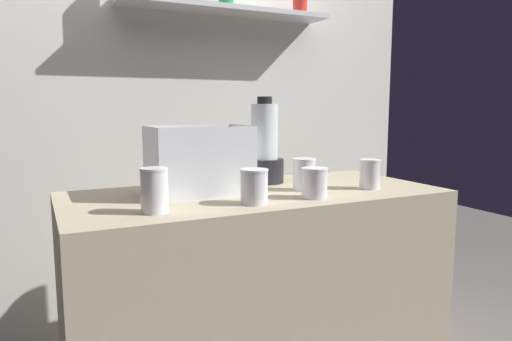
% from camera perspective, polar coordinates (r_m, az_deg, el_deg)
% --- Properties ---
extents(counter, '(1.40, 0.64, 0.90)m').
position_cam_1_polar(counter, '(1.87, 0.00, -16.26)').
color(counter, tan).
rests_on(counter, ground_plane).
extents(back_wall_unit, '(2.60, 0.24, 2.50)m').
position_cam_1_polar(back_wall_unit, '(2.43, -7.94, 8.91)').
color(back_wall_unit, silver).
rests_on(back_wall_unit, ground_plane).
extents(carrot_display_bin, '(0.35, 0.24, 0.25)m').
position_cam_1_polar(carrot_display_bin, '(1.70, -6.89, -0.27)').
color(carrot_display_bin, white).
rests_on(carrot_display_bin, counter).
extents(blender_pitcher, '(0.16, 0.16, 0.36)m').
position_cam_1_polar(blender_pitcher, '(1.93, 1.05, 2.58)').
color(blender_pitcher, black).
rests_on(blender_pitcher, counter).
extents(juice_cup_orange_far_left, '(0.09, 0.09, 0.14)m').
position_cam_1_polar(juice_cup_orange_far_left, '(1.42, -12.43, -2.80)').
color(juice_cup_orange_far_left, white).
rests_on(juice_cup_orange_far_left, counter).
extents(juice_cup_pomegranate_left, '(0.09, 0.09, 0.12)m').
position_cam_1_polar(juice_cup_pomegranate_left, '(1.51, -0.23, -2.29)').
color(juice_cup_pomegranate_left, white).
rests_on(juice_cup_pomegranate_left, counter).
extents(juice_cup_beet_middle, '(0.09, 0.09, 0.11)m').
position_cam_1_polar(juice_cup_beet_middle, '(1.62, 7.23, -1.77)').
color(juice_cup_beet_middle, white).
rests_on(juice_cup_beet_middle, counter).
extents(juice_cup_pomegranate_right, '(0.09, 0.09, 0.12)m').
position_cam_1_polar(juice_cup_pomegranate_right, '(1.77, 5.96, -0.69)').
color(juice_cup_pomegranate_right, white).
rests_on(juice_cup_pomegranate_right, counter).
extents(juice_cup_pomegranate_far_right, '(0.08, 0.08, 0.12)m').
position_cam_1_polar(juice_cup_pomegranate_far_right, '(1.85, 13.86, -0.55)').
color(juice_cup_pomegranate_far_right, white).
rests_on(juice_cup_pomegranate_far_right, counter).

